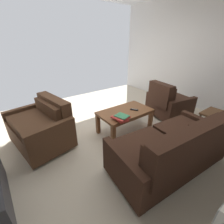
% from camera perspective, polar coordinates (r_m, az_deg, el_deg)
% --- Properties ---
extents(ground_plane, '(5.20, 4.95, 0.01)m').
position_cam_1_polar(ground_plane, '(3.30, 0.95, -6.25)').
color(ground_plane, beige).
extents(wall_left, '(0.12, 4.95, 2.83)m').
position_cam_1_polar(wall_left, '(4.84, 28.13, 19.10)').
color(wall_left, silver).
rests_on(wall_left, ground).
extents(sofa_main, '(1.79, 0.99, 0.88)m').
position_cam_1_polar(sofa_main, '(2.32, 22.24, -12.90)').
color(sofa_main, black).
rests_on(sofa_main, ground).
extents(loveseat_near, '(0.98, 1.24, 0.83)m').
position_cam_1_polar(loveseat_near, '(2.95, -25.13, -4.88)').
color(loveseat_near, black).
rests_on(loveseat_near, ground).
extents(coffee_table, '(1.07, 0.61, 0.47)m').
position_cam_1_polar(coffee_table, '(3.03, 5.03, -0.78)').
color(coffee_table, brown).
rests_on(coffee_table, ground).
extents(end_table, '(0.46, 0.46, 0.61)m').
position_cam_1_polar(end_table, '(3.18, 35.17, -2.43)').
color(end_table, brown).
rests_on(end_table, ground).
extents(armchair_side, '(0.94, 0.97, 0.88)m').
position_cam_1_polar(armchair_side, '(3.89, 20.46, 3.27)').
color(armchair_side, black).
rests_on(armchair_side, ground).
extents(book_stack, '(0.29, 0.31, 0.08)m').
position_cam_1_polar(book_stack, '(2.65, 3.50, -2.12)').
color(book_stack, '#C63833').
rests_on(book_stack, coffee_table).
extents(tv_remote, '(0.13, 0.16, 0.02)m').
position_cam_1_polar(tv_remote, '(3.04, 8.51, 0.90)').
color(tv_remote, black).
rests_on(tv_remote, coffee_table).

